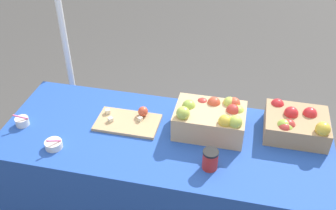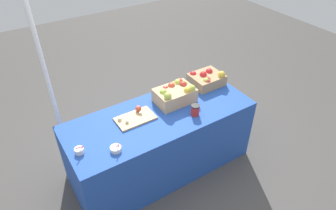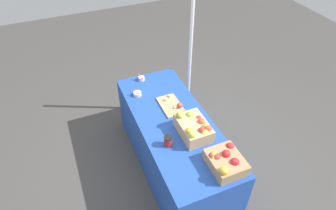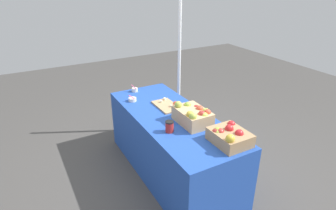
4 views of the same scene
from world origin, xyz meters
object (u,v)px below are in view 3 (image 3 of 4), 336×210
apple_crate_left (224,161)px  apple_crate_middle (194,128)px  cutting_board_front (172,105)px  tent_pole (190,51)px  sample_bowl_mid (137,94)px  sample_bowl_near (141,78)px  coffee_cup (168,141)px

apple_crate_left → apple_crate_middle: size_ratio=0.88×
cutting_board_front → tent_pole: size_ratio=0.19×
apple_crate_left → cutting_board_front: bearing=-173.5°
tent_pole → apple_crate_middle: bearing=-23.8°
cutting_board_front → tent_pole: 0.85m
cutting_board_front → sample_bowl_mid: 0.46m
apple_crate_left → sample_bowl_mid: (-1.30, -0.41, -0.05)m
apple_crate_left → sample_bowl_near: (-1.57, -0.26, -0.05)m
sample_bowl_near → sample_bowl_mid: bearing=-27.9°
tent_pole → coffee_cup: bearing=-34.6°
tent_pole → sample_bowl_mid: bearing=-71.4°
apple_crate_left → sample_bowl_mid: apple_crate_left is taller
coffee_cup → sample_bowl_mid: bearing=-177.7°
apple_crate_left → sample_bowl_near: apple_crate_left is taller
sample_bowl_mid → apple_crate_left: bearing=17.4°
cutting_board_front → coffee_cup: 0.58m
apple_crate_middle → cutting_board_front: (-0.48, -0.03, -0.08)m
sample_bowl_mid → coffee_cup: (0.86, 0.04, 0.04)m
apple_crate_middle → sample_bowl_mid: 0.90m
apple_crate_middle → coffee_cup: apple_crate_middle is taller
apple_crate_left → tent_pole: (-1.57, 0.41, 0.19)m
sample_bowl_mid → tent_pole: tent_pole is taller
cutting_board_front → sample_bowl_mid: size_ratio=3.91×
apple_crate_middle → sample_bowl_near: (-1.10, -0.19, -0.06)m
apple_crate_left → sample_bowl_mid: bearing=-162.6°
coffee_cup → tent_pole: tent_pole is taller
apple_crate_middle → sample_bowl_mid: size_ratio=4.16×
sample_bowl_mid → cutting_board_front: bearing=41.0°
coffee_cup → sample_bowl_near: bearing=174.6°
apple_crate_left → cutting_board_front: apple_crate_left is taller
sample_bowl_near → sample_bowl_mid: size_ratio=1.00×
apple_crate_middle → sample_bowl_mid: (-0.83, -0.33, -0.07)m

